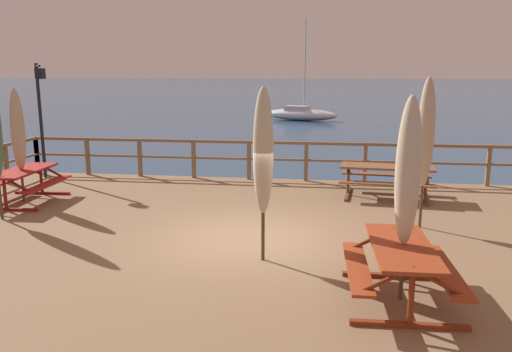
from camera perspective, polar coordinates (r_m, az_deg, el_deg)
name	(u,v)px	position (r m, az deg, el deg)	size (l,w,h in m)	color
ground_plane	(250,278)	(9.47, -0.67, -11.42)	(600.00, 600.00, 0.00)	navy
wooden_deck	(250,259)	(9.33, -0.67, -9.29)	(14.65, 10.62, 0.75)	#846647
railing_waterside_far	(277,154)	(14.01, 2.43, 2.52)	(14.45, 0.10, 1.09)	brown
picnic_table_mid_right	(401,260)	(6.93, 16.07, -9.12)	(1.45, 1.88, 0.78)	#993819
picnic_table_mid_left	(24,178)	(12.80, -24.76, -0.25)	(1.48, 1.96, 0.78)	maroon
picnic_table_front_left	(387,174)	(12.49, 14.53, 0.22)	(2.30, 1.61, 0.78)	brown
patio_umbrella_short_mid	(408,173)	(6.66, 16.77, 0.34)	(0.32, 0.32, 2.69)	#4C3828
patio_umbrella_short_back	(17,130)	(12.67, -25.32, 4.67)	(0.32, 0.32, 2.62)	#4C3828
patio_umbrella_tall_back_right	(426,133)	(10.00, 18.62, 4.57)	(0.32, 0.32, 2.88)	#4C3828
patio_umbrella_tall_mid_left	(263,152)	(7.78, 0.82, 2.72)	(0.32, 0.32, 2.76)	#4C3828
lamp_post_hooked	(40,103)	(15.25, -23.15, 7.54)	(0.50, 0.57, 3.20)	black
sailboat_distant	(300,114)	(39.95, 5.02, 7.01)	(6.23, 3.36, 7.72)	silver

